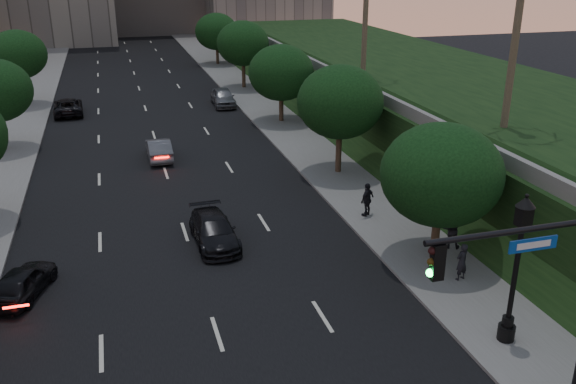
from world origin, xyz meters
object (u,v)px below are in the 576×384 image
object	(u,v)px
sedan_near_right	(214,231)
pedestrian_a	(462,262)
sedan_near_left	(23,282)
pedestrian_b	(451,229)
sedan_far_left	(68,107)
sedan_mid_left	(159,149)
street_lamp	(515,276)
sedan_far_right	(223,97)
pedestrian_c	(367,199)
traffic_signal_mast	(559,311)

from	to	relation	value
sedan_near_right	pedestrian_a	world-z (taller)	pedestrian_a
sedan_near_left	pedestrian_b	xyz separation A→B (m)	(18.37, -1.17, 0.43)
sedan_far_left	sedan_mid_left	bearing A→B (deg)	110.94
street_lamp	sedan_far_left	bearing A→B (deg)	112.38
sedan_mid_left	pedestrian_a	distance (m)	22.75
sedan_far_left	sedan_far_right	world-z (taller)	sedan_far_right
pedestrian_c	sedan_far_left	bearing A→B (deg)	-93.51
sedan_mid_left	pedestrian_c	world-z (taller)	pedestrian_c
traffic_signal_mast	pedestrian_b	size ratio (longest dim) A/B	3.83
sedan_mid_left	pedestrian_b	bearing A→B (deg)	123.03
traffic_signal_mast	sedan_near_left	distance (m)	19.43
sedan_far_right	pedestrian_a	bearing A→B (deg)	-82.21
sedan_near_right	pedestrian_a	distance (m)	11.22
street_lamp	pedestrian_c	size ratio (longest dim) A/B	3.19
sedan_near_left	traffic_signal_mast	bearing A→B (deg)	162.18
street_lamp	pedestrian_a	bearing A→B (deg)	80.17
pedestrian_a	pedestrian_b	distance (m)	3.01
traffic_signal_mast	sedan_far_right	bearing A→B (deg)	92.03
traffic_signal_mast	sedan_far_right	distance (m)	42.03
sedan_far_right	sedan_mid_left	bearing A→B (deg)	-114.48
sedan_near_right	sedan_far_right	size ratio (longest dim) A/B	0.98
street_lamp	sedan_far_left	world-z (taller)	street_lamp
traffic_signal_mast	sedan_mid_left	size ratio (longest dim) A/B	1.65
sedan_near_right	pedestrian_c	bearing A→B (deg)	3.45
sedan_mid_left	pedestrian_c	bearing A→B (deg)	125.29
sedan_near_left	pedestrian_a	xyz separation A→B (m)	(17.23, -3.95, 0.33)
sedan_far_left	pedestrian_b	distance (m)	36.60
sedan_far_left	sedan_near_right	world-z (taller)	sedan_far_left
sedan_near_right	sedan_near_left	bearing A→B (deg)	-164.33
sedan_near_right	sedan_far_right	xyz separation A→B (m)	(5.64, 27.67, 0.13)
pedestrian_b	traffic_signal_mast	bearing A→B (deg)	97.74
pedestrian_a	pedestrian_b	world-z (taller)	pedestrian_b
sedan_near_left	pedestrian_c	bearing A→B (deg)	-148.78
sedan_mid_left	sedan_near_right	xyz separation A→B (m)	(1.31, -13.70, -0.04)
street_lamp	sedan_mid_left	world-z (taller)	street_lamp
traffic_signal_mast	sedan_far_left	distance (m)	45.03
sedan_far_left	sedan_far_right	size ratio (longest dim) A/B	1.07
street_lamp	pedestrian_c	bearing A→B (deg)	91.74
pedestrian_b	pedestrian_c	xyz separation A→B (m)	(-2.21, 4.47, -0.03)
traffic_signal_mast	street_lamp	world-z (taller)	traffic_signal_mast
sedan_far_left	sedan_near_left	bearing A→B (deg)	86.57
street_lamp	pedestrian_c	distance (m)	11.55
sedan_near_right	pedestrian_b	world-z (taller)	pedestrian_b
sedan_near_left	sedan_far_left	world-z (taller)	sedan_far_left
sedan_mid_left	sedan_far_left	xyz separation A→B (m)	(-6.30, 14.51, -0.00)
traffic_signal_mast	street_lamp	size ratio (longest dim) A/B	1.25
sedan_mid_left	pedestrian_c	size ratio (longest dim) A/B	2.41
sedan_far_right	pedestrian_b	world-z (taller)	pedestrian_b
sedan_near_left	sedan_mid_left	size ratio (longest dim) A/B	0.87
pedestrian_a	pedestrian_b	size ratio (longest dim) A/B	0.89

